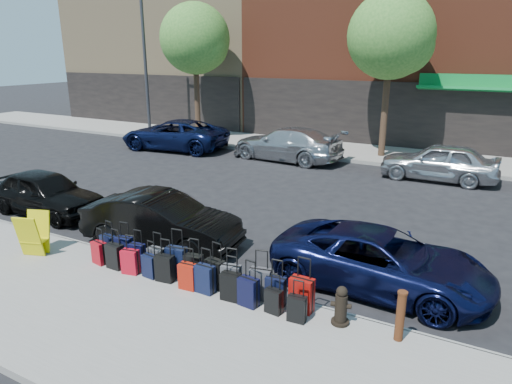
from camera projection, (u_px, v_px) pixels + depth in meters
The scene contains 40 objects.
ground at pixel (288, 218), 13.83m from camera, with size 120.00×120.00×0.00m, color black.
sidewalk_near at pixel (140, 324), 8.34m from camera, with size 60.00×4.00×0.15m, color gray.
sidewalk_far at pixel (373, 154), 22.22m from camera, with size 60.00×4.00×0.15m, color gray.
curb_near at pixel (203, 278), 10.04m from camera, with size 60.00×0.08×0.15m, color gray.
curb_far at pixel (361, 162), 20.52m from camera, with size 60.00×0.08×0.15m, color gray.
building_left at pixel (194, 7), 33.86m from camera, with size 15.00×12.12×16.00m.
tree_left at pixel (197, 41), 24.70m from camera, with size 3.80×3.80×7.27m.
tree_center at pixel (394, 38), 19.93m from camera, with size 3.80×3.80×7.27m.
streetlight at pixel (148, 55), 25.66m from camera, with size 2.59×0.18×8.00m.
suitcase_front_0 at pixel (109, 247), 10.74m from camera, with size 0.41×0.26×0.92m.
suitcase_front_1 at pixel (124, 249), 10.60m from camera, with size 0.42×0.27×0.95m.
suitcase_front_2 at pixel (137, 255), 10.35m from camera, with size 0.38×0.23×0.87m.
suitcase_front_3 at pixel (157, 260), 10.06m from camera, with size 0.38×0.21×0.92m.
suitcase_front_4 at pixel (177, 262), 9.87m from camera, with size 0.47×0.30×1.07m.
suitcase_front_5 at pixel (194, 267), 9.71m from camera, with size 0.41×0.26×0.93m.
suitcase_front_6 at pixel (215, 273), 9.42m from camera, with size 0.44×0.29×0.98m.
suitcase_front_7 at pixel (231, 279), 9.22m from camera, with size 0.42×0.28×0.95m.
suitcase_front_8 at pixel (261, 284), 8.97m from camera, with size 0.46×0.31×1.02m.
suitcase_front_9 at pixel (276, 291), 8.76m from camera, with size 0.40×0.24×0.93m.
suitcase_front_10 at pixel (302, 295), 8.54m from camera, with size 0.45×0.25×1.07m.
suitcase_back_0 at pixel (99, 253), 10.49m from camera, with size 0.39×0.27×0.85m.
suitcase_back_1 at pixel (115, 256), 10.25m from camera, with size 0.39×0.24×0.92m.
suitcase_back_2 at pixel (130, 262), 10.02m from camera, with size 0.40×0.28×0.88m.
suitcase_back_3 at pixel (150, 266), 9.85m from camera, with size 0.36×0.24×0.82m.
suitcase_back_4 at pixel (165, 268), 9.68m from camera, with size 0.42×0.27×0.94m.
suitcase_back_5 at pixel (188, 276), 9.36m from camera, with size 0.39×0.24×0.89m.
suitcase_back_6 at pixel (205, 279), 9.21m from camera, with size 0.40×0.24×0.94m.
suitcase_back_7 at pixel (231, 286), 8.94m from camera, with size 0.40×0.25×0.91m.
suitcase_back_8 at pixel (248, 292), 8.73m from camera, with size 0.41×0.27×0.92m.
suitcase_back_9 at pixel (274, 301), 8.50m from camera, with size 0.34×0.22×0.77m.
suitcase_back_10 at pixel (297, 309), 8.23m from camera, with size 0.35×0.22×0.80m.
fire_hydrant at pixel (341, 307), 8.13m from camera, with size 0.38×0.33×0.74m.
bollard at pixel (400, 315), 7.62m from camera, with size 0.17×0.17×0.91m.
display_rack at pixel (34, 234), 10.90m from camera, with size 0.75×0.78×1.03m.
car_near_0 at pixel (45, 193), 14.04m from camera, with size 1.61×4.01×1.37m, color black.
car_near_1 at pixel (161, 221), 11.71m from camera, with size 1.45×4.16×1.37m, color black.
car_near_2 at pixel (381, 260), 9.60m from camera, with size 2.10×4.56×1.27m, color #0D123B.
car_far_0 at pixel (174, 135), 23.38m from camera, with size 2.55×5.53×1.54m, color #0D163D.
car_far_1 at pixel (287, 144), 21.06m from camera, with size 2.15×5.28×1.53m, color silver.
car_far_2 at pixel (439, 162), 17.73m from camera, with size 1.76×4.37×1.49m, color silver.
Camera 1 is at (5.31, -11.88, 4.84)m, focal length 32.00 mm.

